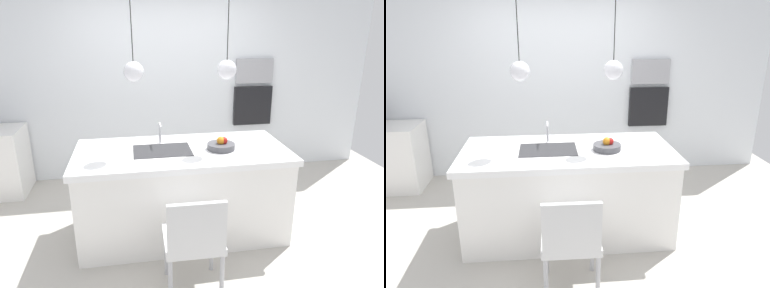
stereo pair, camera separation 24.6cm
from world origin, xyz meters
The scene contains 11 objects.
floor centered at (0.00, 0.00, 0.00)m, with size 6.60×6.60×0.00m, color #BCB7AD.
back_wall centered at (0.00, 1.65, 1.30)m, with size 6.00×0.10×2.60m, color white.
kitchen_island centered at (0.00, 0.00, 0.46)m, with size 2.08×0.98×0.92m.
sink_basin centered at (-0.19, 0.00, 0.92)m, with size 0.56×0.40×0.02m, color #2D2D30.
faucet centered at (-0.19, 0.21, 1.06)m, with size 0.02×0.17×0.22m.
fruit_bowl centered at (0.38, -0.06, 0.96)m, with size 0.27×0.27×0.13m.
microwave centered at (1.27, 1.58, 1.47)m, with size 0.54×0.08×0.34m, color #9E9EA3.
oven centered at (1.27, 1.58, 0.97)m, with size 0.56×0.08×0.56m, color black.
chair_near centered at (-0.04, -0.92, 0.51)m, with size 0.47×0.45×0.89m.
pendant_light_left centered at (-0.43, 0.00, 1.69)m, with size 0.18×0.18×0.78m.
pendant_light_right centered at (0.43, 0.00, 1.69)m, with size 0.18×0.18×0.78m.
Camera 1 is at (-0.46, -3.19, 2.08)m, focal length 32.53 mm.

